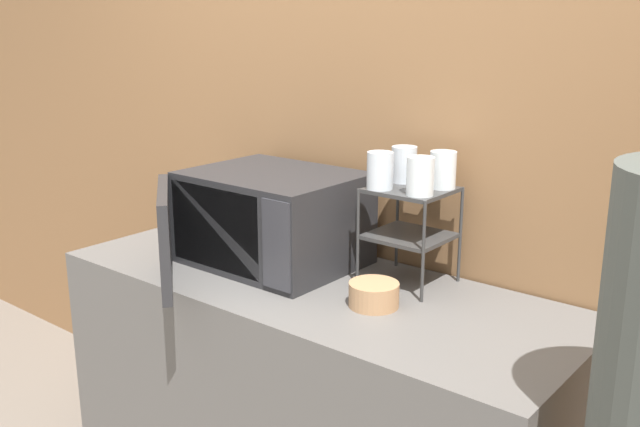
# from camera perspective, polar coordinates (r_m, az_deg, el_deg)

# --- Properties ---
(wall_back) EXTENTS (8.00, 0.06, 2.60)m
(wall_back) POSITION_cam_1_polar(r_m,az_deg,el_deg) (2.43, 4.88, 6.08)
(wall_back) COLOR olive
(wall_back) RESTS_ON ground_plane
(counter) EXTENTS (1.72, 0.66, 0.89)m
(counter) POSITION_cam_1_polar(r_m,az_deg,el_deg) (2.44, -0.68, -15.27)
(counter) COLOR #595654
(counter) RESTS_ON ground_plane
(microwave) EXTENTS (0.57, 0.73, 0.31)m
(microwave) POSITION_cam_1_polar(r_m,az_deg,el_deg) (2.38, -4.16, -0.43)
(microwave) COLOR #262628
(microwave) RESTS_ON counter
(dish_rack) EXTENTS (0.24, 0.23, 0.30)m
(dish_rack) POSITION_cam_1_polar(r_m,az_deg,el_deg) (2.20, 7.22, -0.14)
(dish_rack) COLOR #333333
(dish_rack) RESTS_ON counter
(glass_front_left) EXTENTS (0.08, 0.08, 0.11)m
(glass_front_left) POSITION_cam_1_polar(r_m,az_deg,el_deg) (2.14, 4.82, 3.45)
(glass_front_left) COLOR silver
(glass_front_left) RESTS_ON dish_rack
(glass_back_right) EXTENTS (0.08, 0.08, 0.11)m
(glass_back_right) POSITION_cam_1_polar(r_m,az_deg,el_deg) (2.18, 9.80, 3.46)
(glass_back_right) COLOR silver
(glass_back_right) RESTS_ON dish_rack
(glass_front_right) EXTENTS (0.08, 0.08, 0.11)m
(glass_front_right) POSITION_cam_1_polar(r_m,az_deg,el_deg) (2.08, 8.03, 2.98)
(glass_front_right) COLOR silver
(glass_front_right) RESTS_ON dish_rack
(glass_back_left) EXTENTS (0.08, 0.08, 0.11)m
(glass_back_left) POSITION_cam_1_polar(r_m,az_deg,el_deg) (2.24, 6.74, 3.93)
(glass_back_left) COLOR silver
(glass_back_left) RESTS_ON dish_rack
(bowl) EXTENTS (0.15, 0.15, 0.07)m
(bowl) POSITION_cam_1_polar(r_m,az_deg,el_deg) (2.06, 4.33, -6.51)
(bowl) COLOR #AD7F56
(bowl) RESTS_ON counter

